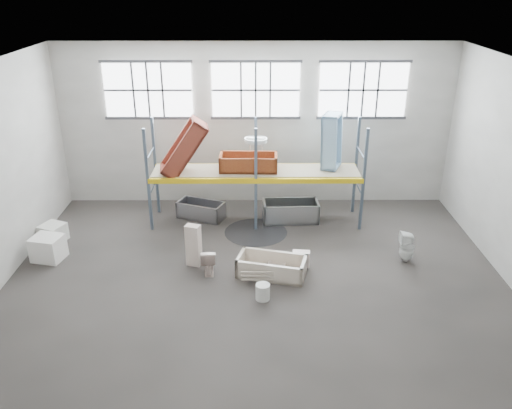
{
  "coord_description": "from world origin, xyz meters",
  "views": [
    {
      "loc": [
        -0.04,
        -10.62,
        6.8
      ],
      "look_at": [
        0.0,
        1.5,
        1.4
      ],
      "focal_mm": 36.63,
      "sensor_mm": 36.0,
      "label": 1
    }
  ],
  "objects_px": {
    "steel_tub_right": "(291,211)",
    "toilet_beige": "(209,260)",
    "steel_tub_left": "(201,210)",
    "toilet_white": "(407,247)",
    "rust_tub_flat": "(248,162)",
    "carton_near": "(48,248)",
    "bathtub_beige": "(272,266)",
    "blue_tub_upright": "(332,141)",
    "bucket": "(263,292)",
    "cistern_tall": "(194,245)"
  },
  "relations": [
    {
      "from": "toilet_beige",
      "to": "carton_near",
      "type": "relative_size",
      "value": 0.9
    },
    {
      "from": "toilet_white",
      "to": "bathtub_beige",
      "type": "bearing_deg",
      "value": -78.73
    },
    {
      "from": "toilet_beige",
      "to": "steel_tub_right",
      "type": "xyz_separation_m",
      "value": [
        2.21,
        2.94,
        -0.03
      ]
    },
    {
      "from": "cistern_tall",
      "to": "steel_tub_right",
      "type": "xyz_separation_m",
      "value": [
        2.6,
        2.58,
        -0.25
      ]
    },
    {
      "from": "toilet_white",
      "to": "steel_tub_right",
      "type": "relative_size",
      "value": 0.5
    },
    {
      "from": "toilet_beige",
      "to": "cistern_tall",
      "type": "relative_size",
      "value": 0.6
    },
    {
      "from": "bathtub_beige",
      "to": "bucket",
      "type": "relative_size",
      "value": 4.32
    },
    {
      "from": "steel_tub_right",
      "to": "toilet_beige",
      "type": "bearing_deg",
      "value": -126.9
    },
    {
      "from": "bathtub_beige",
      "to": "rust_tub_flat",
      "type": "height_order",
      "value": "rust_tub_flat"
    },
    {
      "from": "toilet_beige",
      "to": "bathtub_beige",
      "type": "bearing_deg",
      "value": 171.07
    },
    {
      "from": "bathtub_beige",
      "to": "rust_tub_flat",
      "type": "xyz_separation_m",
      "value": [
        -0.59,
        3.14,
        1.58
      ]
    },
    {
      "from": "toilet_white",
      "to": "steel_tub_right",
      "type": "height_order",
      "value": "toilet_white"
    },
    {
      "from": "cistern_tall",
      "to": "rust_tub_flat",
      "type": "relative_size",
      "value": 0.67
    },
    {
      "from": "toilet_beige",
      "to": "steel_tub_left",
      "type": "bearing_deg",
      "value": -84.56
    },
    {
      "from": "bathtub_beige",
      "to": "steel_tub_left",
      "type": "height_order",
      "value": "steel_tub_left"
    },
    {
      "from": "bathtub_beige",
      "to": "blue_tub_upright",
      "type": "height_order",
      "value": "blue_tub_upright"
    },
    {
      "from": "bucket",
      "to": "steel_tub_right",
      "type": "bearing_deg",
      "value": 77.83
    },
    {
      "from": "bathtub_beige",
      "to": "bucket",
      "type": "distance_m",
      "value": 1.06
    },
    {
      "from": "cistern_tall",
      "to": "blue_tub_upright",
      "type": "distance_m",
      "value": 5.02
    },
    {
      "from": "rust_tub_flat",
      "to": "carton_near",
      "type": "relative_size",
      "value": 2.23
    },
    {
      "from": "toilet_white",
      "to": "steel_tub_left",
      "type": "bearing_deg",
      "value": -115.28
    },
    {
      "from": "carton_near",
      "to": "steel_tub_left",
      "type": "bearing_deg",
      "value": 33.87
    },
    {
      "from": "bucket",
      "to": "carton_near",
      "type": "bearing_deg",
      "value": 161.51
    },
    {
      "from": "rust_tub_flat",
      "to": "carton_near",
      "type": "height_order",
      "value": "rust_tub_flat"
    },
    {
      "from": "steel_tub_left",
      "to": "steel_tub_right",
      "type": "height_order",
      "value": "steel_tub_right"
    },
    {
      "from": "blue_tub_upright",
      "to": "bucket",
      "type": "height_order",
      "value": "blue_tub_upright"
    },
    {
      "from": "toilet_white",
      "to": "rust_tub_flat",
      "type": "relative_size",
      "value": 0.49
    },
    {
      "from": "steel_tub_left",
      "to": "rust_tub_flat",
      "type": "relative_size",
      "value": 0.83
    },
    {
      "from": "carton_near",
      "to": "bucket",
      "type": "bearing_deg",
      "value": -18.49
    },
    {
      "from": "steel_tub_left",
      "to": "toilet_beige",
      "type": "bearing_deg",
      "value": -81.3
    },
    {
      "from": "bathtub_beige",
      "to": "bucket",
      "type": "xyz_separation_m",
      "value": [
        -0.23,
        -1.03,
        -0.05
      ]
    },
    {
      "from": "steel_tub_left",
      "to": "carton_near",
      "type": "bearing_deg",
      "value": -146.13
    },
    {
      "from": "steel_tub_left",
      "to": "bathtub_beige",
      "type": "bearing_deg",
      "value": -58.41
    },
    {
      "from": "bathtub_beige",
      "to": "rust_tub_flat",
      "type": "distance_m",
      "value": 3.56
    },
    {
      "from": "steel_tub_right",
      "to": "rust_tub_flat",
      "type": "bearing_deg",
      "value": 177.96
    },
    {
      "from": "bucket",
      "to": "carton_near",
      "type": "relative_size",
      "value": 0.51
    },
    {
      "from": "steel_tub_right",
      "to": "rust_tub_flat",
      "type": "distance_m",
      "value": 1.97
    },
    {
      "from": "cistern_tall",
      "to": "bucket",
      "type": "bearing_deg",
      "value": -22.63
    },
    {
      "from": "cistern_tall",
      "to": "carton_near",
      "type": "relative_size",
      "value": 1.49
    },
    {
      "from": "bathtub_beige",
      "to": "toilet_beige",
      "type": "height_order",
      "value": "toilet_beige"
    },
    {
      "from": "toilet_white",
      "to": "cistern_tall",
      "type": "bearing_deg",
      "value": -88.06
    },
    {
      "from": "bathtub_beige",
      "to": "cistern_tall",
      "type": "xyz_separation_m",
      "value": [
        -1.94,
        0.51,
        0.31
      ]
    },
    {
      "from": "bathtub_beige",
      "to": "toilet_white",
      "type": "bearing_deg",
      "value": 25.34
    },
    {
      "from": "steel_tub_right",
      "to": "bucket",
      "type": "height_order",
      "value": "steel_tub_right"
    },
    {
      "from": "blue_tub_upright",
      "to": "cistern_tall",
      "type": "bearing_deg",
      "value": -143.05
    },
    {
      "from": "blue_tub_upright",
      "to": "carton_near",
      "type": "height_order",
      "value": "blue_tub_upright"
    },
    {
      "from": "steel_tub_right",
      "to": "bucket",
      "type": "xyz_separation_m",
      "value": [
        -0.89,
        -4.12,
        -0.11
      ]
    },
    {
      "from": "steel_tub_left",
      "to": "steel_tub_right",
      "type": "xyz_separation_m",
      "value": [
        2.69,
        -0.21,
        0.05
      ]
    },
    {
      "from": "bathtub_beige",
      "to": "carton_near",
      "type": "bearing_deg",
      "value": -173.8
    },
    {
      "from": "toilet_beige",
      "to": "toilet_white",
      "type": "distance_m",
      "value": 5.04
    }
  ]
}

